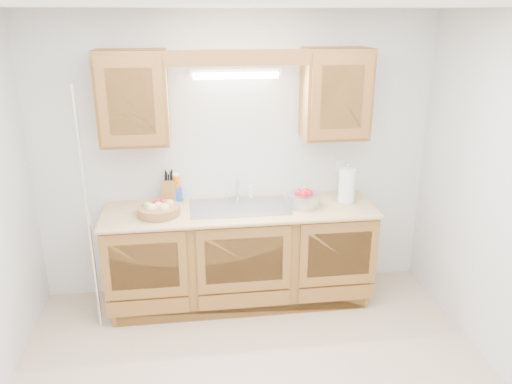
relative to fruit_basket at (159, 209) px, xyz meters
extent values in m
plane|color=white|center=(0.68, -1.13, 1.55)|extent=(3.50, 3.50, 0.00)
cube|color=silver|center=(0.68, 0.37, 0.30)|extent=(3.50, 0.02, 2.50)
cube|color=brown|center=(0.68, 0.07, -0.51)|extent=(2.20, 0.60, 0.86)
cube|color=tan|center=(0.68, 0.05, -0.07)|extent=(2.30, 0.63, 0.04)
cube|color=brown|center=(-0.15, 0.20, 0.88)|extent=(0.55, 0.33, 0.75)
cube|color=brown|center=(1.51, 0.20, 0.88)|extent=(0.55, 0.33, 0.75)
cube|color=brown|center=(0.68, 0.06, 1.19)|extent=(2.20, 0.05, 0.12)
cylinder|color=white|center=(0.68, 0.27, 1.03)|extent=(0.70, 0.05, 0.05)
cube|color=white|center=(0.68, 0.30, 1.06)|extent=(0.76, 0.06, 0.05)
cube|color=#9E9EA3|center=(0.68, 0.07, -0.05)|extent=(0.84, 0.46, 0.01)
cube|color=#9E9EA3|center=(0.47, 0.07, -0.13)|extent=(0.39, 0.40, 0.16)
cube|color=#9E9EA3|center=(0.89, 0.07, -0.13)|extent=(0.39, 0.40, 0.16)
cylinder|color=silver|center=(0.68, 0.27, -0.03)|extent=(0.06, 0.06, 0.04)
cylinder|color=silver|center=(0.68, 0.27, 0.05)|extent=(0.02, 0.02, 0.16)
cylinder|color=silver|center=(0.68, 0.22, 0.14)|extent=(0.02, 0.12, 0.02)
cylinder|color=white|center=(0.80, 0.27, 0.01)|extent=(0.03, 0.03, 0.12)
cylinder|color=silver|center=(-0.52, -0.20, 0.05)|extent=(0.03, 0.03, 2.00)
cube|color=white|center=(1.63, 0.36, 0.20)|extent=(0.08, 0.01, 0.12)
cylinder|color=olive|center=(0.00, 0.00, -0.01)|extent=(0.44, 0.44, 0.07)
sphere|color=#D8C67F|center=(-0.06, -0.04, 0.02)|extent=(0.09, 0.09, 0.09)
sphere|color=#D8C67F|center=(0.05, -0.05, 0.02)|extent=(0.09, 0.09, 0.09)
sphere|color=tan|center=(0.09, 0.04, 0.02)|extent=(0.08, 0.08, 0.08)
sphere|color=#B3141B|center=(-0.02, 0.06, 0.02)|extent=(0.08, 0.08, 0.08)
sphere|color=#72A53F|center=(-0.10, 0.03, 0.02)|extent=(0.08, 0.08, 0.08)
sphere|color=#D8C67F|center=(0.00, -0.01, 0.02)|extent=(0.09, 0.09, 0.09)
sphere|color=#B3141B|center=(0.03, 0.08, 0.02)|extent=(0.07, 0.07, 0.07)
cube|color=brown|center=(0.08, 0.25, 0.05)|extent=(0.12, 0.18, 0.23)
cylinder|color=black|center=(0.06, 0.23, 0.17)|extent=(0.02, 0.04, 0.08)
cylinder|color=black|center=(0.08, 0.23, 0.18)|extent=(0.02, 0.04, 0.08)
cylinder|color=black|center=(0.11, 0.23, 0.18)|extent=(0.02, 0.04, 0.08)
cylinder|color=black|center=(0.06, 0.27, 0.19)|extent=(0.02, 0.04, 0.08)
cylinder|color=black|center=(0.10, 0.27, 0.19)|extent=(0.02, 0.04, 0.08)
cylinder|color=black|center=(0.06, 0.30, 0.19)|extent=(0.02, 0.04, 0.08)
cylinder|color=black|center=(0.11, 0.30, 0.20)|extent=(0.02, 0.04, 0.08)
cylinder|color=orange|center=(0.14, 0.31, 0.07)|extent=(0.10, 0.10, 0.24)
cylinder|color=white|center=(0.14, 0.31, 0.19)|extent=(0.08, 0.08, 0.01)
imported|color=#234FB1|center=(0.14, 0.30, 0.05)|extent=(0.11, 0.11, 0.19)
cube|color=#CC333F|center=(0.14, 0.31, -0.05)|extent=(0.13, 0.10, 0.01)
cube|color=green|center=(0.14, 0.31, -0.04)|extent=(0.13, 0.10, 0.02)
cylinder|color=silver|center=(1.61, 0.07, -0.04)|extent=(0.17, 0.17, 0.01)
cylinder|color=silver|center=(1.61, 0.07, 0.12)|extent=(0.02, 0.02, 0.34)
cylinder|color=white|center=(1.61, 0.07, 0.11)|extent=(0.15, 0.15, 0.29)
sphere|color=silver|center=(1.61, 0.07, 0.29)|extent=(0.02, 0.02, 0.02)
cylinder|color=silver|center=(1.22, 0.03, 0.01)|extent=(0.33, 0.33, 0.11)
sphere|color=#B3141B|center=(1.18, 0.03, 0.06)|extent=(0.08, 0.08, 0.08)
sphere|color=#B3141B|center=(1.25, 0.06, 0.06)|extent=(0.08, 0.08, 0.08)
sphere|color=#B3141B|center=(1.22, 0.00, 0.06)|extent=(0.08, 0.08, 0.08)
sphere|color=#B3141B|center=(1.26, 0.01, 0.06)|extent=(0.08, 0.08, 0.08)
camera|label=1|loc=(0.29, -3.88, 1.51)|focal=35.00mm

